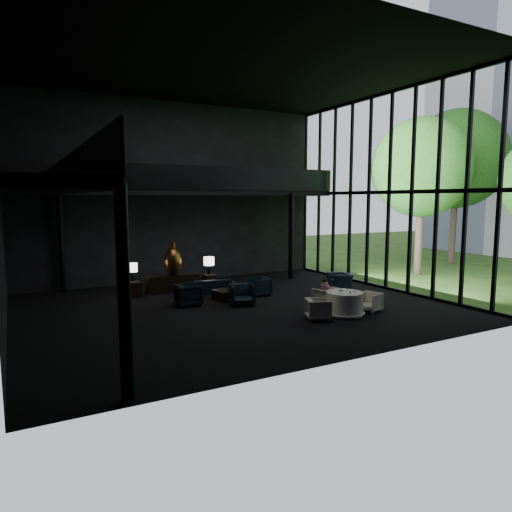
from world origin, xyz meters
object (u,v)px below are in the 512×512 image
side_table_right (210,281)px  lounge_armchair_east (259,286)px  sofa (211,284)px  lounge_armchair_west (189,293)px  table_lamp_right (209,262)px  child (325,287)px  dining_chair_west (318,309)px  dining_table (344,305)px  lounge_armchair_south (242,293)px  dining_chair_north (327,297)px  bronze_urn (173,261)px  coffee_table (227,295)px  dining_chair_east (369,302)px  side_table_left (134,289)px  window_armchair (340,279)px  table_lamp_left (132,268)px  console (173,283)px

side_table_right → lounge_armchair_east: (1.14, -2.25, 0.09)m
sofa → lounge_armchair_west: lounge_armchair_west is taller
table_lamp_right → side_table_right: bearing=-90.0°
lounge_armchair_east → child: (0.90, -2.99, 0.36)m
dining_chair_west → child: bearing=-23.4°
side_table_right → dining_table: (2.10, -6.20, 0.04)m
dining_table → dining_chair_west: 1.08m
dining_table → lounge_armchair_south: bearing=129.3°
lounge_armchair_west → dining_chair_north: 4.82m
dining_table → side_table_right: bearing=108.7°
bronze_urn → dining_chair_north: bearing=-54.2°
bronze_urn → side_table_right: (1.60, 0.03, -0.96)m
coffee_table → dining_chair_west: 4.10m
dining_chair_east → dining_chair_north: bearing=-150.6°
coffee_table → side_table_right: bearing=82.6°
side_table_left → dining_chair_east: (6.36, -6.09, 0.03)m
dining_chair_west → lounge_armchair_south: bearing=44.4°
bronze_urn → window_armchair: bronze_urn is taller
lounge_armchair_south → coffee_table: bearing=112.0°
child → table_lamp_left: bearing=-45.3°
lounge_armchair_west → dining_chair_east: bearing=-124.2°
table_lamp_right → sofa: size_ratio=0.41×
bronze_urn → dining_table: bearing=-59.0°
lounge_armchair_east → side_table_left: bearing=-115.8°
dining_chair_north → dining_chair_west: (-1.12, -1.02, -0.07)m
coffee_table → dining_chair_east: size_ratio=1.34×
dining_table → dining_chair_east: size_ratio=2.13×
side_table_left → dining_table: bearing=-49.0°
dining_table → dining_chair_west: size_ratio=2.00×
coffee_table → lounge_armchair_east: bearing=5.2°
table_lamp_left → dining_chair_west: (4.23, -6.33, -0.73)m
side_table_left → dining_chair_west: 7.46m
console → table_lamp_left: table_lamp_left is taller
console → coffee_table: 2.73m
lounge_armchair_east → bronze_urn: bearing=-128.5°
lounge_armchair_east → coffee_table: size_ratio=0.91×
dining_table → dining_chair_north: bearing=87.3°
bronze_urn → side_table_right: size_ratio=2.28×
side_table_right → sofa: sofa is taller
lounge_armchair_west → dining_chair_north: size_ratio=1.11×
console → dining_chair_north: bearing=-54.5°
window_armchair → dining_chair_north: 3.81m
lounge_armchair_east → dining_chair_east: 4.44m
sofa → window_armchair: 5.41m
lounge_armchair_east → lounge_armchair_south: lounge_armchair_south is taller
coffee_table → dining_chair_west: dining_chair_west is taller
dining_table → dining_chair_east: (1.06, 0.00, -0.01)m
lounge_armchair_east → dining_chair_north: size_ratio=0.94×
bronze_urn → table_lamp_right: bearing=3.5°
lounge_armchair_south → dining_chair_west: lounge_armchair_south is taller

